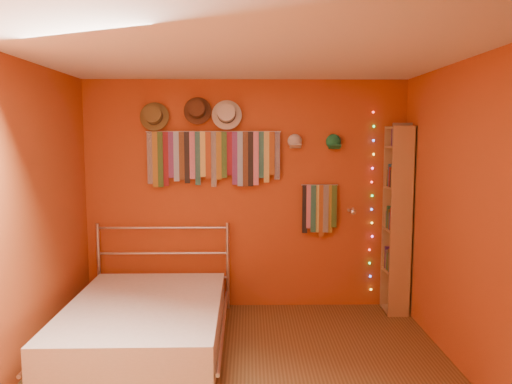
{
  "coord_description": "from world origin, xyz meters",
  "views": [
    {
      "loc": [
        0.04,
        -3.69,
        1.9
      ],
      "look_at": [
        0.1,
        0.9,
        1.38
      ],
      "focal_mm": 35.0,
      "sensor_mm": 36.0,
      "label": 1
    }
  ],
  "objects_px": {
    "tie_rack": "(213,156)",
    "reading_lamp": "(352,211)",
    "bookshelf": "(401,219)",
    "bed": "(145,323)"
  },
  "relations": [
    {
      "from": "tie_rack",
      "to": "reading_lamp",
      "type": "relative_size",
      "value": 5.28
    },
    {
      "from": "bookshelf",
      "to": "tie_rack",
      "type": "bearing_deg",
      "value": 175.59
    },
    {
      "from": "tie_rack",
      "to": "reading_lamp",
      "type": "height_order",
      "value": "tie_rack"
    },
    {
      "from": "tie_rack",
      "to": "bookshelf",
      "type": "distance_m",
      "value": 2.12
    },
    {
      "from": "reading_lamp",
      "to": "bookshelf",
      "type": "xyz_separation_m",
      "value": [
        0.52,
        -0.01,
        -0.08
      ]
    },
    {
      "from": "bed",
      "to": "tie_rack",
      "type": "bearing_deg",
      "value": 61.48
    },
    {
      "from": "reading_lamp",
      "to": "tie_rack",
      "type": "bearing_deg",
      "value": 174.27
    },
    {
      "from": "bookshelf",
      "to": "bed",
      "type": "height_order",
      "value": "bookshelf"
    },
    {
      "from": "reading_lamp",
      "to": "bookshelf",
      "type": "relative_size",
      "value": 0.14
    },
    {
      "from": "reading_lamp",
      "to": "bed",
      "type": "relative_size",
      "value": 0.14
    }
  ]
}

